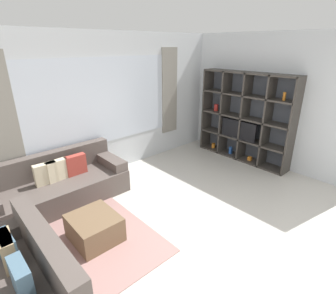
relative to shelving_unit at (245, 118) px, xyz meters
name	(u,v)px	position (x,y,z in m)	size (l,w,h in m)	color
ground_plane	(241,255)	(-2.62, -1.70, -0.95)	(16.00, 16.00, 0.00)	beige
wall_back	(102,106)	(-2.62, 1.50, 0.41)	(6.74, 0.11, 2.70)	silver
wall_right	(257,99)	(0.19, -0.11, 0.40)	(0.07, 4.37, 2.70)	silver
area_rug	(67,244)	(-4.15, -0.06, -0.94)	(2.04, 2.17, 0.01)	gray
shelving_unit	(245,118)	(0.00, 0.00, 0.00)	(0.37, 2.14, 1.93)	#515660
couch_main	(58,186)	(-3.81, 1.03, -0.66)	(2.16, 0.88, 0.79)	#564C47
couch_side	(19,287)	(-4.83, -0.65, -0.66)	(0.88, 1.65, 0.79)	#564C47
ottoman	(95,228)	(-3.82, -0.21, -0.77)	(0.58, 0.64, 0.35)	brown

